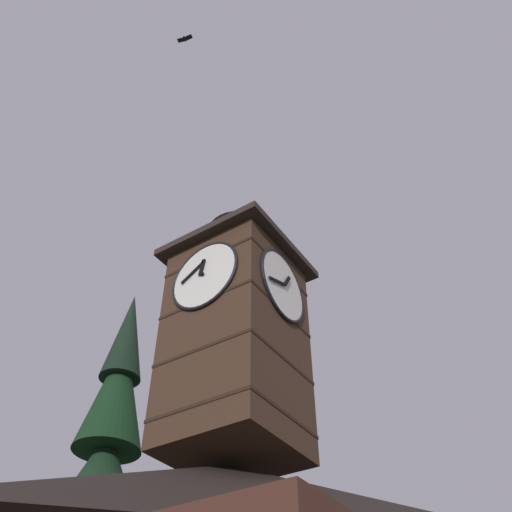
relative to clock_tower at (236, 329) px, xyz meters
name	(u,v)px	position (x,y,z in m)	size (l,w,h in m)	color
clock_tower	(236,329)	(0.00, 0.00, 0.00)	(4.08, 4.08, 9.51)	#422B1E
flying_bird_high	(185,39)	(5.65, 1.64, 7.66)	(0.26, 0.53, 0.11)	black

